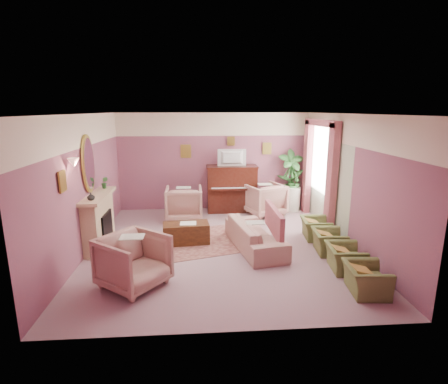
{
  "coord_description": "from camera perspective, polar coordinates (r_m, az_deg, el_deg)",
  "views": [
    {
      "loc": [
        -0.44,
        -7.07,
        2.89
      ],
      "look_at": [
        0.11,
        0.4,
        1.11
      ],
      "focal_mm": 28.0,
      "sensor_mm": 36.0,
      "label": 1
    }
  ],
  "objects": [
    {
      "name": "floor",
      "position": [
        7.65,
        -0.59,
        -8.82
      ],
      "size": [
        5.5,
        6.0,
        0.01
      ],
      "primitive_type": "cube",
      "color": "gray",
      "rests_on": "ground"
    },
    {
      "name": "ceiling",
      "position": [
        7.09,
        -0.65,
        12.64
      ],
      "size": [
        5.5,
        6.0,
        0.01
      ],
      "primitive_type": "cube",
      "color": "white",
      "rests_on": "wall_back"
    },
    {
      "name": "wall_back",
      "position": [
        10.19,
        -1.69,
        4.95
      ],
      "size": [
        5.5,
        0.02,
        2.8
      ],
      "primitive_type": "cube",
      "color": "#7A4A6A",
      "rests_on": "floor"
    },
    {
      "name": "wall_front",
      "position": [
        4.36,
        1.88,
        -6.6
      ],
      "size": [
        5.5,
        0.02,
        2.8
      ],
      "primitive_type": "cube",
      "color": "#7A4A6A",
      "rests_on": "floor"
    },
    {
      "name": "wall_left",
      "position": [
        7.59,
        -21.83,
        1.08
      ],
      "size": [
        0.02,
        6.0,
        2.8
      ],
      "primitive_type": "cube",
      "color": "#7A4A6A",
      "rests_on": "floor"
    },
    {
      "name": "wall_right",
      "position": [
        7.9,
        19.71,
        1.71
      ],
      "size": [
        0.02,
        6.0,
        2.8
      ],
      "primitive_type": "cube",
      "color": "#7A4A6A",
      "rests_on": "floor"
    },
    {
      "name": "picture_rail_band",
      "position": [
        10.08,
        -1.73,
        11.0
      ],
      "size": [
        5.5,
        0.01,
        0.65
      ],
      "primitive_type": "cube",
      "color": "#FFECCD",
      "rests_on": "wall_back"
    },
    {
      "name": "stripe_panel",
      "position": [
        9.14,
        16.23,
        1.37
      ],
      "size": [
        0.01,
        3.0,
        2.15
      ],
      "primitive_type": "cube",
      "color": "beige",
      "rests_on": "wall_right"
    },
    {
      "name": "fireplace_surround",
      "position": [
        7.94,
        -19.77,
        -4.59
      ],
      "size": [
        0.3,
        1.4,
        1.1
      ],
      "primitive_type": "cube",
      "color": "tan",
      "rests_on": "floor"
    },
    {
      "name": "fireplace_inset",
      "position": [
        7.95,
        -18.99,
        -5.63
      ],
      "size": [
        0.18,
        0.72,
        0.68
      ],
      "primitive_type": "cube",
      "color": "black",
      "rests_on": "floor"
    },
    {
      "name": "fire_ember",
      "position": [
        8.0,
        -18.62,
        -6.85
      ],
      "size": [
        0.06,
        0.54,
        0.1
      ],
      "primitive_type": "cube",
      "color": "#EC5B11",
      "rests_on": "floor"
    },
    {
      "name": "mantel_shelf",
      "position": [
        7.78,
        -19.89,
        -0.59
      ],
      "size": [
        0.4,
        1.55,
        0.07
      ],
      "primitive_type": "cube",
      "color": "tan",
      "rests_on": "fireplace_surround"
    },
    {
      "name": "hearth",
      "position": [
        8.06,
        -18.09,
        -8.25
      ],
      "size": [
        0.55,
        1.5,
        0.02
      ],
      "primitive_type": "cube",
      "color": "tan",
      "rests_on": "floor"
    },
    {
      "name": "mirror_frame",
      "position": [
        7.69,
        -21.29,
        4.31
      ],
      "size": [
        0.04,
        0.72,
        1.2
      ],
      "primitive_type": "ellipsoid",
      "color": "#B2A23F",
      "rests_on": "wall_left"
    },
    {
      "name": "mirror_glass",
      "position": [
        7.69,
        -21.12,
        4.32
      ],
      "size": [
        0.01,
        0.6,
        1.06
      ],
      "primitive_type": "ellipsoid",
      "color": "white",
      "rests_on": "wall_left"
    },
    {
      "name": "sconce_shade",
      "position": [
        6.66,
        -23.34,
        4.43
      ],
      "size": [
        0.2,
        0.2,
        0.16
      ],
      "primitive_type": "cone",
      "color": "#D99C85",
      "rests_on": "wall_left"
    },
    {
      "name": "piano",
      "position": [
        10.05,
        1.27,
        0.48
      ],
      "size": [
        1.4,
        0.6,
        1.3
      ],
      "primitive_type": "cube",
      "color": "#3F170F",
      "rests_on": "floor"
    },
    {
      "name": "piano_keyshelf",
      "position": [
        9.7,
        1.47,
        0.43
      ],
      "size": [
        1.3,
        0.12,
        0.06
      ],
      "primitive_type": "cube",
      "color": "#3F170F",
      "rests_on": "piano"
    },
    {
      "name": "piano_keys",
      "position": [
        9.69,
        1.47,
        0.66
      ],
      "size": [
        1.2,
        0.08,
        0.02
      ],
      "primitive_type": "cube",
      "color": "silver",
      "rests_on": "piano"
    },
    {
      "name": "piano_top",
      "position": [
        9.92,
        1.29,
        4.2
      ],
      "size": [
        1.45,
        0.65,
        0.04
      ],
      "primitive_type": "cube",
      "color": "#3F170F",
      "rests_on": "piano"
    },
    {
      "name": "television",
      "position": [
        9.83,
        1.33,
        5.82
      ],
      "size": [
        0.8,
        0.12,
        0.48
      ],
      "primitive_type": "imported",
      "color": "black",
      "rests_on": "piano"
    },
    {
      "name": "print_back_left",
      "position": [
        10.11,
        -6.26,
        6.64
      ],
      "size": [
        0.3,
        0.03,
        0.38
      ],
      "primitive_type": "cube",
      "color": "#B2A23F",
      "rests_on": "wall_back"
    },
    {
      "name": "print_back_right",
      "position": [
        10.29,
        7.03,
        7.07
      ],
      "size": [
        0.26,
        0.03,
        0.34
      ],
      "primitive_type": "cube",
      "color": "#B2A23F",
      "rests_on": "wall_back"
    },
    {
      "name": "print_back_mid",
      "position": [
        10.12,
        1.16,
        8.31
      ],
      "size": [
        0.22,
        0.03,
        0.26
      ],
      "primitive_type": "cube",
      "color": "#B2A23F",
      "rests_on": "wall_back"
    },
    {
      "name": "print_left_wall",
      "position": [
        6.4,
        -24.88,
        1.6
      ],
      "size": [
        0.03,
        0.28,
        0.36
      ],
      "primitive_type": "cube",
      "color": "#B2A23F",
      "rests_on": "wall_left"
    },
    {
      "name": "window_blind",
      "position": [
        9.25,
        15.75,
        5.48
      ],
      "size": [
        0.03,
        1.4,
        1.8
      ],
      "primitive_type": "cube",
      "color": "silver",
      "rests_on": "wall_right"
    },
    {
      "name": "curtain_left",
      "position": [
        8.44,
        17.16,
        1.91
      ],
      "size": [
        0.16,
        0.34,
        2.6
      ],
      "primitive_type": "cube",
      "color": "#A54F59",
      "rests_on": "floor"
    },
    {
      "name": "curtain_right",
      "position": [
        10.15,
        13.44,
        3.98
      ],
      "size": [
        0.16,
        0.34,
        2.6
      ],
      "primitive_type": "cube",
      "color": "#A54F59",
      "rests_on": "floor"
    },
    {
      "name": "pelmet",
      "position": [
        9.16,
        15.61,
        10.82
      ],
      "size": [
        0.16,
        2.2,
        0.16
      ],
      "primitive_type": "cube",
      "color": "#A54F59",
      "rests_on": "wall_right"
    },
    {
      "name": "mantel_plant",
      "position": [
        8.26,
        -18.92,
        1.47
      ],
      "size": [
        0.16,
        0.16,
        0.28
      ],
      "primitive_type": "imported",
      "color": "#2B6129",
      "rests_on": "mantel_shelf"
    },
    {
      "name": "mantel_vase",
      "position": [
        7.28,
        -20.91,
        -0.7
      ],
      "size": [
        0.16,
        0.16,
        0.16
      ],
      "primitive_type": "imported",
      "color": "#FFECCD",
      "rests_on": "mantel_shelf"
    },
    {
      "name": "area_rug",
      "position": [
        7.87,
        -5.07,
        -8.18
      ],
      "size": [
        2.89,
        2.41,
        0.01
      ],
      "primitive_type": "cube",
      "rotation": [
        0.0,
        0.0,
        0.27
      ],
      "color": "#8E534B",
      "rests_on": "floor"
    },
    {
      "name": "coffee_table",
      "position": [
        7.8,
        -6.2,
        -6.7
      ],
      "size": [
        1.04,
        0.6,
        0.45
      ],
      "primitive_type": "cube",
      "rotation": [
        0.0,
        0.0,
        0.1
      ],
      "color": "#462612",
      "rests_on": "floor"
    },
    {
      "name": "table_paper",
      "position": [
        7.72,
        -5.87,
        -5.09
      ],
      "size": [
        0.35,
        0.28,
        0.01
      ],
      "primitive_type": "cube",
      "color": "white",
      "rests_on": "coffee_table"
    },
    {
      "name": "sofa",
      "position": [
        7.45,
        5.09,
        -6.21
      ],
      "size": [
        0.66,
        1.98,
        0.8
      ],
      "primitive_type": "imported",
      "color": "tan",
      "rests_on": "floor"
    },
    {
      "name": "sofa_throw",
      "position": [
        7.46,
        8.17,
        -4.65
      ],
      "size": [
        0.1,
        1.5,
        0.55
      ],
      "primitive_type": "cube",
      "color": "#A54F59",
      "rests_on": "sofa"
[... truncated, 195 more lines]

